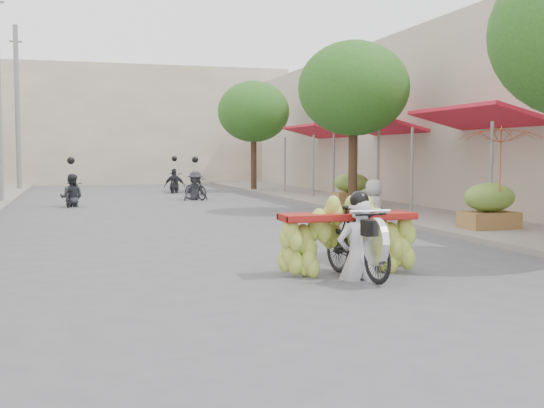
% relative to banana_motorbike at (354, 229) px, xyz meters
% --- Properties ---
extents(ground, '(120.00, 120.00, 0.00)m').
position_rel_banana_motorbike_xyz_m(ground, '(-1.10, -3.83, -0.72)').
color(ground, '#505054').
rests_on(ground, ground).
extents(sidewalk_right, '(4.00, 60.00, 0.12)m').
position_rel_banana_motorbike_xyz_m(sidewalk_right, '(5.90, 11.17, -0.66)').
color(sidewalk_right, gray).
rests_on(sidewalk_right, ground).
extents(shophouse_row_right, '(9.77, 40.00, 6.00)m').
position_rel_banana_motorbike_xyz_m(shophouse_row_right, '(10.89, 10.17, 2.28)').
color(shophouse_row_right, '#AFA191').
rests_on(shophouse_row_right, ground).
extents(far_building, '(20.00, 6.00, 7.00)m').
position_rel_banana_motorbike_xyz_m(far_building, '(-1.10, 34.17, 2.78)').
color(far_building, '#BCAD95').
rests_on(far_building, ground).
extents(utility_pole_back, '(0.60, 0.24, 8.00)m').
position_rel_banana_motorbike_xyz_m(utility_pole_back, '(-6.50, 26.17, 3.31)').
color(utility_pole_back, slate).
rests_on(utility_pole_back, ground).
extents(street_tree_mid, '(3.40, 3.40, 5.25)m').
position_rel_banana_motorbike_xyz_m(street_tree_mid, '(4.30, 10.17, 3.07)').
color(street_tree_mid, '#3A2719').
rests_on(street_tree_mid, ground).
extents(street_tree_far, '(3.40, 3.40, 5.25)m').
position_rel_banana_motorbike_xyz_m(street_tree_far, '(4.30, 22.17, 3.07)').
color(street_tree_far, '#3A2719').
rests_on(street_tree_far, ground).
extents(produce_crate_mid, '(1.20, 0.88, 1.16)m').
position_rel_banana_motorbike_xyz_m(produce_crate_mid, '(5.10, 4.17, -0.00)').
color(produce_crate_mid, olive).
rests_on(produce_crate_mid, ground).
extents(produce_crate_far, '(1.20, 0.88, 1.16)m').
position_rel_banana_motorbike_xyz_m(produce_crate_far, '(5.10, 12.17, -0.00)').
color(produce_crate_far, olive).
rests_on(produce_crate_far, ground).
extents(banana_motorbike, '(2.20, 1.90, 2.17)m').
position_rel_banana_motorbike_xyz_m(banana_motorbike, '(0.00, 0.00, 0.00)').
color(banana_motorbike, black).
rests_on(banana_motorbike, ground).
extents(market_umbrella, '(2.15, 2.15, 1.71)m').
position_rel_banana_motorbike_xyz_m(market_umbrella, '(5.10, 3.75, 1.74)').
color(market_umbrella, '#AA3B16').
rests_on(market_umbrella, ground).
extents(pedestrian, '(1.08, 0.88, 1.90)m').
position_rel_banana_motorbike_xyz_m(pedestrian, '(4.65, 9.38, 0.35)').
color(pedestrian, silver).
rests_on(pedestrian, ground).
extents(bg_motorbike_a, '(0.88, 1.50, 1.95)m').
position_rel_banana_motorbike_xyz_m(bg_motorbike_a, '(-4.03, 14.97, 0.07)').
color(bg_motorbike_a, black).
rests_on(bg_motorbike_a, ground).
extents(bg_motorbike_b, '(1.19, 1.58, 1.95)m').
position_rel_banana_motorbike_xyz_m(bg_motorbike_b, '(0.61, 17.12, 0.16)').
color(bg_motorbike_b, black).
rests_on(bg_motorbike_b, ground).
extents(bg_motorbike_c, '(1.08, 1.70, 1.95)m').
position_rel_banana_motorbike_xyz_m(bg_motorbike_c, '(0.52, 22.17, 0.08)').
color(bg_motorbike_c, black).
rests_on(bg_motorbike_c, ground).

